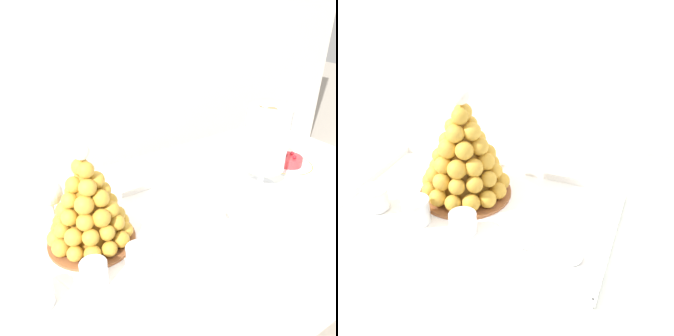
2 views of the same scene
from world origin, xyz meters
TOP-DOWN VIEW (x-y plane):
  - backdrop_wall at (0.00, 1.17)m, footprint 4.80×0.10m
  - buffet_table at (0.00, 0.00)m, footprint 1.77×0.79m
  - serving_tray at (-0.14, -0.03)m, footprint 0.63×0.40m
  - croquembouche at (-0.20, 0.02)m, footprint 0.23×0.23m
  - dessert_cup_left at (-0.37, -0.11)m, footprint 0.06×0.06m
  - dessert_cup_mid_left at (-0.25, -0.12)m, footprint 0.06×0.06m
  - dessert_cup_centre at (-0.13, -0.12)m, footprint 0.06×0.06m
  - dessert_cup_mid_right at (-0.02, -0.12)m, footprint 0.05×0.05m
  - dessert_cup_right at (0.10, -0.12)m, footprint 0.06×0.06m
  - macaron_goblet at (0.39, -0.02)m, footprint 0.13×0.13m
  - fruit_tart_plate at (0.58, 0.02)m, footprint 0.18×0.18m
  - wine_glass at (-0.25, 0.13)m, footprint 0.07×0.07m

SIDE VIEW (x-z plane):
  - buffet_table at x=0.00m, z-range 0.30..1.08m
  - serving_tray at x=-0.14m, z-range 0.77..0.80m
  - fruit_tart_plate at x=0.58m, z-range 0.77..0.82m
  - dessert_cup_centre at x=-0.13m, z-range 0.79..0.83m
  - dessert_cup_mid_right at x=-0.02m, z-range 0.79..0.84m
  - dessert_cup_left at x=-0.37m, z-range 0.79..0.84m
  - dessert_cup_right at x=0.10m, z-range 0.79..0.84m
  - dessert_cup_mid_left at x=-0.25m, z-range 0.79..0.84m
  - wine_glass at x=-0.25m, z-range 0.81..0.97m
  - croquembouche at x=-0.20m, z-range 0.75..1.03m
  - macaron_goblet at x=0.39m, z-range 0.81..1.09m
  - backdrop_wall at x=0.00m, z-range 0.00..2.50m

